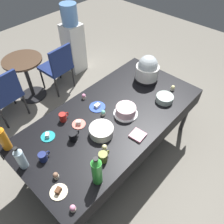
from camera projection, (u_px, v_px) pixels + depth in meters
ground at (112, 153)px, 2.98m from camera, size 9.00×9.00×0.00m
potluck_table at (112, 119)px, 2.49m from camera, size 2.20×1.10×0.75m
frosted_layer_cake at (126, 111)px, 2.42m from camera, size 0.27×0.27×0.11m
slow_cooker at (147, 70)px, 2.78m from camera, size 0.31×0.31×0.35m
glass_salad_bowl at (165, 98)px, 2.58m from camera, size 0.20×0.20×0.07m
ceramic_snack_bowl at (101, 131)px, 2.23m from camera, size 0.25×0.25×0.09m
dessert_plate_teal at (48, 136)px, 2.22m from camera, size 0.15×0.15×0.05m
dessert_plate_cream at (59, 191)px, 1.82m from camera, size 0.15×0.15×0.05m
dessert_plate_coral at (79, 124)px, 2.34m from camera, size 0.15×0.15×0.05m
dessert_plate_cobalt at (97, 107)px, 2.52m from camera, size 0.19×0.19×0.04m
cupcake_mint at (73, 208)px, 1.70m from camera, size 0.05×0.05×0.07m
cupcake_lemon at (173, 88)px, 2.73m from camera, size 0.05×0.05×0.07m
cupcake_berry at (105, 148)px, 2.10m from camera, size 0.05×0.05×0.07m
cupcake_vanilla at (103, 113)px, 2.42m from camera, size 0.05×0.05×0.07m
cupcake_cocoa at (84, 96)px, 2.61m from camera, size 0.05×0.05×0.07m
cupcake_rose at (56, 176)px, 1.90m from camera, size 0.05×0.05×0.07m
soda_bottle_orange_juice at (3, 138)px, 2.03m from camera, size 0.09×0.09×0.32m
soda_bottle_lime_soda at (97, 171)px, 1.78m from camera, size 0.09×0.09×0.35m
soda_bottle_water at (20, 158)px, 1.91m from camera, size 0.08×0.08×0.28m
coffee_mug_black at (73, 136)px, 2.18m from camera, size 0.13×0.08×0.09m
coffee_mug_navy at (43, 157)px, 2.01m from camera, size 0.12×0.08×0.09m
coffee_mug_olive at (103, 157)px, 2.01m from camera, size 0.13×0.09×0.10m
coffee_mug_red at (63, 117)px, 2.36m from camera, size 0.12×0.07×0.10m
paper_napkin_stack at (138, 135)px, 2.23m from camera, size 0.15×0.15×0.02m
maroon_chair_left at (4, 93)px, 3.09m from camera, size 0.47×0.47×0.85m
maroon_chair_right at (58, 65)px, 3.58m from camera, size 0.46×0.46×0.85m
round_cafe_table at (26, 72)px, 3.45m from camera, size 0.60×0.60×0.72m
water_cooler at (73, 41)px, 3.95m from camera, size 0.32×0.32×1.24m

